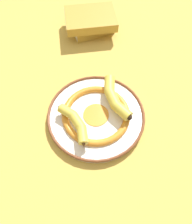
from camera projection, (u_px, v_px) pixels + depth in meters
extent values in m
plane|color=gold|center=(85.00, 120.00, 0.73)|extent=(2.80, 2.80, 0.00)
cylinder|color=white|center=(96.00, 116.00, 0.73)|extent=(0.31, 0.31, 0.02)
torus|color=orange|center=(96.00, 114.00, 0.71)|extent=(0.22, 0.22, 0.02)
cylinder|color=orange|center=(96.00, 115.00, 0.72)|extent=(0.08, 0.08, 0.00)
torus|color=brown|center=(96.00, 115.00, 0.72)|extent=(0.32, 0.32, 0.01)
cylinder|color=gold|center=(110.00, 85.00, 0.74)|extent=(0.05, 0.07, 0.04)
cylinder|color=gold|center=(113.00, 98.00, 0.71)|extent=(0.06, 0.07, 0.04)
cylinder|color=gold|center=(123.00, 111.00, 0.69)|extent=(0.07, 0.06, 0.04)
sphere|color=gold|center=(109.00, 92.00, 0.72)|extent=(0.04, 0.04, 0.04)
sphere|color=gold|center=(116.00, 105.00, 0.70)|extent=(0.04, 0.04, 0.04)
cone|color=#472D19|center=(110.00, 78.00, 0.75)|extent=(0.04, 0.04, 0.03)
sphere|color=black|center=(129.00, 117.00, 0.68)|extent=(0.02, 0.02, 0.02)
cylinder|color=gold|center=(83.00, 135.00, 0.65)|extent=(0.05, 0.06, 0.03)
cylinder|color=gold|center=(77.00, 121.00, 0.67)|extent=(0.06, 0.05, 0.03)
cylinder|color=gold|center=(67.00, 111.00, 0.69)|extent=(0.06, 0.04, 0.03)
sphere|color=gold|center=(82.00, 128.00, 0.66)|extent=(0.03, 0.03, 0.03)
sphere|color=gold|center=(73.00, 115.00, 0.68)|extent=(0.03, 0.03, 0.03)
cone|color=#472D19|center=(84.00, 143.00, 0.64)|extent=(0.03, 0.03, 0.02)
sphere|color=black|center=(60.00, 108.00, 0.70)|extent=(0.02, 0.02, 0.02)
cube|color=#B28933|center=(92.00, 25.00, 0.94)|extent=(0.20, 0.20, 0.04)
cube|color=white|center=(91.00, 26.00, 0.93)|extent=(0.19, 0.19, 0.03)
cube|color=#B28933|center=(90.00, 19.00, 0.90)|extent=(0.25, 0.23, 0.04)
cube|color=white|center=(89.00, 19.00, 0.90)|extent=(0.24, 0.22, 0.03)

